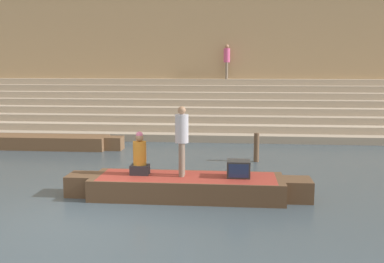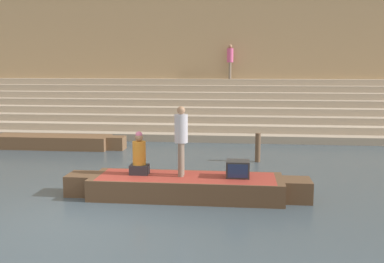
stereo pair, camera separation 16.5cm
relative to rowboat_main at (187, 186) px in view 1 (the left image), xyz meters
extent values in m
plane|color=#3D4C56|center=(-1.94, -1.72, -0.27)|extent=(120.00, 120.00, 0.00)
cube|color=tan|center=(-1.94, 10.53, -0.12)|extent=(36.00, 5.82, 0.30)
cube|color=#B2A28D|center=(-1.94, 10.90, 0.19)|extent=(36.00, 5.09, 0.30)
cube|color=tan|center=(-1.94, 11.26, 0.49)|extent=(36.00, 4.37, 0.30)
cube|color=#B2A28D|center=(-1.94, 11.62, 0.79)|extent=(36.00, 3.64, 0.30)
cube|color=tan|center=(-1.94, 11.99, 1.09)|extent=(36.00, 2.91, 0.30)
cube|color=#B2A28D|center=(-1.94, 12.35, 1.40)|extent=(36.00, 2.18, 0.30)
cube|color=tan|center=(-1.94, 12.71, 1.70)|extent=(36.00, 1.46, 0.30)
cube|color=#B2A28D|center=(-1.94, 13.08, 2.00)|extent=(36.00, 0.73, 0.30)
cube|color=tan|center=(-1.94, 14.04, 3.68)|extent=(34.20, 1.20, 7.90)
cube|color=brown|center=(-1.94, 13.42, 0.03)|extent=(34.20, 0.12, 0.60)
cube|color=brown|center=(0.00, 0.00, -0.02)|extent=(4.51, 1.34, 0.50)
cube|color=#993328|center=(0.00, 0.00, 0.21)|extent=(4.15, 1.24, 0.05)
cube|color=brown|center=(2.57, 0.00, -0.02)|extent=(0.63, 0.74, 0.50)
cube|color=brown|center=(-2.57, 0.00, -0.02)|extent=(0.63, 0.74, 0.50)
cylinder|color=olive|center=(-0.68, 0.77, 0.13)|extent=(2.96, 0.04, 0.04)
cylinder|color=#756656|center=(-0.13, 0.15, 0.64)|extent=(0.13, 0.13, 0.80)
cylinder|color=#756656|center=(-0.13, -0.02, 0.64)|extent=(0.13, 0.13, 0.80)
cylinder|color=#B2B2BC|center=(-0.13, 0.06, 1.37)|extent=(0.31, 0.31, 0.67)
sphere|color=#9E7556|center=(-0.13, 0.06, 1.80)|extent=(0.19, 0.19, 0.19)
cube|color=#28282D|center=(-1.16, 0.11, 0.35)|extent=(0.44, 0.35, 0.23)
cylinder|color=orange|center=(-1.16, 0.11, 0.75)|extent=(0.31, 0.31, 0.57)
sphere|color=#9E7556|center=(-1.16, 0.11, 1.13)|extent=(0.19, 0.19, 0.19)
sphere|color=pink|center=(-1.16, 0.11, 1.20)|extent=(0.16, 0.16, 0.16)
cube|color=#2D2D2D|center=(1.20, 0.08, 0.43)|extent=(0.54, 0.46, 0.39)
cube|color=navy|center=(1.20, -0.16, 0.43)|extent=(0.46, 0.02, 0.31)
cube|color=brown|center=(-5.85, 5.82, -0.02)|extent=(4.40, 1.13, 0.48)
cube|color=tan|center=(-5.85, 5.82, 0.19)|extent=(4.05, 1.03, 0.05)
cube|color=brown|center=(-3.34, 5.82, -0.02)|extent=(0.62, 0.62, 0.48)
cylinder|color=brown|center=(1.82, 4.18, 0.20)|extent=(0.17, 0.17, 0.94)
cylinder|color=#756656|center=(0.67, 13.17, 2.58)|extent=(0.14, 0.14, 0.85)
cylinder|color=#756656|center=(0.67, 12.99, 2.58)|extent=(0.14, 0.14, 0.85)
cylinder|color=#C64C7F|center=(0.67, 13.08, 3.35)|extent=(0.32, 0.32, 0.71)
sphere|color=#9E7556|center=(0.67, 13.08, 3.81)|extent=(0.20, 0.20, 0.20)
camera|label=1|loc=(1.08, -10.27, 2.82)|focal=42.00mm
camera|label=2|loc=(1.24, -10.25, 2.82)|focal=42.00mm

